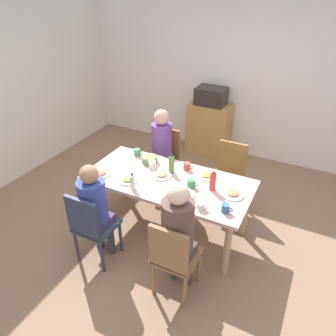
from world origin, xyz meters
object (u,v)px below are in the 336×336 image
chair_0 (173,256)px  dining_table (168,185)px  cup_4 (188,200)px  person_0 (178,231)px  person_2 (94,205)px  plate_0 (162,175)px  cup_0 (226,208)px  plate_4 (128,180)px  bottle_1 (132,182)px  cup_2 (191,183)px  chair_3 (229,172)px  plate_5 (233,194)px  microwave (211,96)px  bottle_0 (172,164)px  plate_1 (185,194)px  side_cabinet (209,129)px  cup_1 (187,166)px  cup_3 (201,206)px  chair_2 (91,225)px  chair_1 (165,156)px  bowl_0 (150,159)px  plate_3 (101,173)px  plate_2 (206,175)px  person_1 (161,145)px  cup_5 (137,152)px  cup_6 (152,164)px  bottle_2 (213,180)px

chair_0 → dining_table: bearing=119.9°
cup_4 → person_0: bearing=-78.4°
person_2 → plate_0: size_ratio=5.11×
dining_table → cup_0: bearing=-19.2°
plate_0 → plate_4: bearing=-137.6°
bottle_1 → cup_2: bearing=29.9°
chair_3 → plate_5: 0.86m
microwave → bottle_0: bearing=-82.5°
plate_1 → plate_5: 0.51m
plate_1 → side_cabinet: 2.40m
cup_1 → cup_3: cup_1 is taller
plate_0 → cup_4: bearing=-34.7°
chair_2 → plate_5: bearing=35.4°
chair_1 → microwave: 1.41m
plate_1 → side_cabinet: (-0.58, 2.31, -0.30)m
plate_0 → chair_1: bearing=115.3°
bottle_0 → bottle_1: size_ratio=1.27×
cup_1 → cup_4: cup_1 is taller
bowl_0 → bottle_0: bottle_0 is taller
bowl_0 → cup_3: (0.92, -0.58, -0.01)m
plate_1 → plate_3: same height
chair_2 → bottle_1: bottle_1 is taller
plate_5 → cup_2: cup_2 is taller
person_0 → cup_2: 0.74m
person_2 → bottle_1: 0.47m
chair_2 → cup_0: chair_2 is taller
chair_1 → side_cabinet: 1.31m
plate_2 → cup_0: size_ratio=2.17×
chair_0 → chair_1: same height
chair_1 → plate_0: 0.92m
person_1 → microwave: 1.43m
person_0 → cup_5: person_0 is taller
plate_3 → cup_6: size_ratio=1.70×
cup_6 → chair_0: bearing=-51.8°
dining_table → cup_0: (0.77, -0.27, 0.13)m
chair_3 → side_cabinet: (-0.77, 1.30, -0.06)m
bottle_2 → chair_3: bearing=93.1°
chair_0 → side_cabinet: 3.05m
chair_1 → cup_2: chair_1 is taller
chair_2 → cup_2: 1.15m
cup_0 → bottle_1: bearing=-176.0°
bottle_1 → bowl_0: bearing=101.8°
person_0 → plate_1: size_ratio=5.54×
cup_5 → bottle_0: 0.61m
cup_6 → person_1: bearing=108.0°
chair_0 → cup_4: (-0.09, 0.52, 0.26)m
dining_table → plate_3: (-0.74, -0.26, 0.10)m
chair_0 → cup_0: bearing=62.3°
dining_table → bowl_0: bowl_0 is taller
plate_0 → bowl_0: 0.36m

